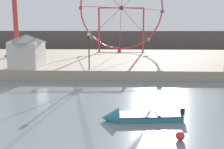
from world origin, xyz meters
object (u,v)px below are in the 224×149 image
Objects in this scene: drop_tower_red_tower at (15,13)px; promenade_lamp_near at (89,46)px; motorboat_teal_painted at (134,117)px; ferris_wheel_red_frame at (121,9)px; carnival_booth_white_ticket at (27,50)px; mooring_buoy_orange at (180,136)px.

drop_tower_red_tower reaches higher than promenade_lamp_near.
ferris_wheel_red_frame is at bearing -94.02° from motorboat_teal_painted.
carnival_booth_white_ticket is at bearing -120.54° from ferris_wheel_red_frame.
promenade_lamp_near is 8.62× the size of mooring_buoy_orange.
motorboat_teal_painted is 11.28× the size of mooring_buoy_orange.
mooring_buoy_orange is at bearing -50.44° from carnival_booth_white_ticket.
motorboat_teal_painted is at bearing -71.11° from promenade_lamp_near.
drop_tower_red_tower is at bearing 134.62° from promenade_lamp_near.
motorboat_teal_painted is 13.25m from promenade_lamp_near.
ferris_wheel_red_frame is at bearing 80.49° from promenade_lamp_near.
carnival_booth_white_ticket is (-11.19, 13.78, 2.65)m from motorboat_teal_painted.
promenade_lamp_near is at bearing 112.82° from mooring_buoy_orange.
motorboat_teal_painted is 3.45m from mooring_buoy_orange.
drop_tower_red_tower is at bearing 124.28° from mooring_buoy_orange.
drop_tower_red_tower is 29.05× the size of mooring_buoy_orange.
promenade_lamp_near is 16.47m from mooring_buoy_orange.
drop_tower_red_tower is 18.27m from promenade_lamp_near.
carnival_booth_white_ticket is at bearing -56.75° from motorboat_teal_painted.
ferris_wheel_red_frame is at bearing 60.19° from carnival_booth_white_ticket.
ferris_wheel_red_frame is 19.79m from promenade_lamp_near.
mooring_buoy_orange is at bearing -84.79° from ferris_wheel_red_frame.
drop_tower_red_tower is at bearing -61.93° from motorboat_teal_painted.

